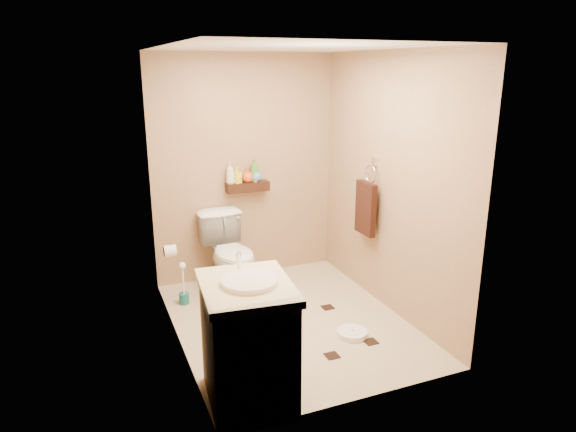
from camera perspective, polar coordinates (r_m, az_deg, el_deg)
name	(u,v)px	position (r m, az deg, el deg)	size (l,w,h in m)	color
ground	(289,321)	(4.82, 0.16, -11.62)	(2.50, 2.50, 0.00)	#CAB294
wall_back	(245,169)	(5.53, -4.81, 5.25)	(2.00, 0.04, 2.40)	tan
wall_front	(364,238)	(3.31, 8.48, -2.47)	(2.00, 0.04, 2.40)	tan
wall_left	(172,206)	(4.12, -12.79, 1.04)	(0.04, 2.50, 2.40)	tan
wall_right	(389,185)	(4.85, 11.18, 3.41)	(0.04, 2.50, 2.40)	tan
ceiling	(290,47)	(4.26, 0.18, 18.25)	(2.00, 2.50, 0.02)	silver
wall_shelf	(248,187)	(5.50, -4.51, 3.26)	(0.46, 0.14, 0.10)	#361B0E
floor_accents	(294,323)	(4.78, 0.68, -11.79)	(1.16, 1.36, 0.01)	black
toilet	(231,255)	(5.28, -6.37, -4.30)	(0.46, 0.80, 0.81)	white
vanity	(248,341)	(3.61, -4.48, -13.72)	(0.67, 0.78, 1.02)	brown
bathroom_scale	(352,333)	(4.61, 7.15, -12.78)	(0.35, 0.35, 0.05)	white
toilet_brush	(184,289)	(5.18, -11.53, -7.97)	(0.10, 0.10, 0.44)	#186363
towel_ring	(366,206)	(5.07, 8.66, 1.12)	(0.12, 0.30, 0.76)	silver
toilet_paper	(170,251)	(4.92, -12.99, -3.79)	(0.12, 0.11, 0.12)	white
bottle_a	(230,173)	(5.41, -6.46, 4.76)	(0.09, 0.09, 0.23)	silver
bottle_b	(237,175)	(5.43, -5.72, 4.56)	(0.08, 0.08, 0.17)	yellow
bottle_c	(248,175)	(5.47, -4.52, 4.56)	(0.12, 0.12, 0.15)	#DE4D1A
bottle_d	(254,170)	(5.49, -3.75, 5.09)	(0.09, 0.09, 0.24)	#3D9130
bottle_e	(255,174)	(5.49, -3.72, 4.66)	(0.07, 0.07, 0.16)	#F79152
bottle_f	(256,174)	(5.50, -3.59, 4.65)	(0.12, 0.12, 0.16)	#5282CF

